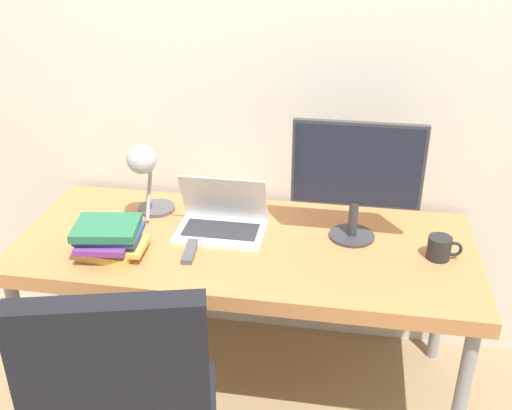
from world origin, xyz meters
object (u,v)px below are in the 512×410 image
(book_stack, at_px, (108,239))
(mug, at_px, (440,248))
(monitor, at_px, (357,173))
(laptop, at_px, (222,220))
(desk_lamp, at_px, (145,170))

(book_stack, distance_m, mug, 1.21)
(monitor, relative_size, book_stack, 1.78)
(laptop, height_order, book_stack, laptop)
(laptop, height_order, mug, laptop)
(desk_lamp, bearing_deg, laptop, -6.33)
(desk_lamp, relative_size, book_stack, 1.25)
(monitor, height_order, book_stack, monitor)
(laptop, xyz_separation_m, desk_lamp, (-0.31, 0.03, 0.18))
(monitor, relative_size, mug, 3.85)
(mug, bearing_deg, monitor, 161.54)
(book_stack, bearing_deg, mug, 8.12)
(desk_lamp, distance_m, book_stack, 0.32)
(laptop, distance_m, mug, 0.83)
(laptop, relative_size, mug, 2.72)
(book_stack, height_order, mug, book_stack)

